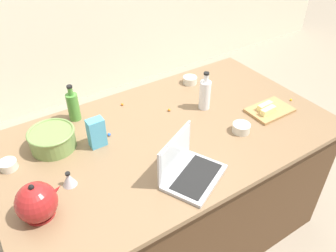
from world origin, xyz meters
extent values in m
plane|color=gray|center=(0.00, 0.00, 0.00)|extent=(12.00, 12.00, 0.00)
cube|color=#4C331E|center=(0.00, 0.00, 0.43)|extent=(1.88, 1.05, 0.87)
cube|color=#846647|center=(0.00, 0.00, 0.89)|extent=(1.94, 1.11, 0.03)
cube|color=#B7B7BC|center=(-0.09, -0.38, 0.91)|extent=(0.38, 0.33, 0.02)
cube|color=black|center=(-0.09, -0.39, 0.92)|extent=(0.31, 0.26, 0.00)
cube|color=#B7B7BC|center=(-0.14, -0.27, 1.02)|extent=(0.27, 0.14, 0.20)
cube|color=silver|center=(-0.14, -0.28, 1.02)|extent=(0.24, 0.12, 0.18)
cylinder|color=#72934C|center=(-0.59, 0.24, 0.95)|extent=(0.24, 0.24, 0.10)
cylinder|color=black|center=(-0.59, 0.24, 0.96)|extent=(0.20, 0.20, 0.09)
torus|color=#72934C|center=(-0.59, 0.24, 1.00)|extent=(0.25, 0.25, 0.01)
cylinder|color=white|center=(0.34, 0.10, 0.99)|extent=(0.07, 0.07, 0.19)
cylinder|color=white|center=(0.34, 0.10, 1.11)|extent=(0.03, 0.03, 0.05)
cylinder|color=black|center=(0.34, 0.10, 1.15)|extent=(0.03, 0.03, 0.01)
cylinder|color=#4C8C38|center=(-0.40, 0.43, 0.99)|extent=(0.07, 0.07, 0.17)
cylinder|color=#4C8C38|center=(-0.40, 0.43, 1.10)|extent=(0.03, 0.03, 0.05)
cylinder|color=black|center=(-0.40, 0.43, 1.13)|extent=(0.03, 0.03, 0.01)
cylinder|color=maroon|center=(-0.79, -0.18, 0.91)|extent=(0.13, 0.13, 0.01)
sphere|color=maroon|center=(-0.79, -0.18, 0.98)|extent=(0.18, 0.18, 0.18)
cone|color=maroon|center=(-0.71, -0.18, 1.00)|extent=(0.08, 0.03, 0.07)
sphere|color=black|center=(-0.79, -0.18, 1.07)|extent=(0.02, 0.02, 0.02)
cube|color=#AD7F4C|center=(0.66, -0.17, 0.91)|extent=(0.28, 0.19, 0.02)
cube|color=#F4E58C|center=(0.61, -0.19, 0.94)|extent=(0.11, 0.04, 0.04)
cube|color=#F4E58C|center=(0.63, -0.14, 0.94)|extent=(0.11, 0.04, 0.04)
cylinder|color=beige|center=(0.36, -0.22, 0.93)|extent=(0.10, 0.10, 0.05)
cylinder|color=beige|center=(-0.84, 0.20, 0.92)|extent=(0.09, 0.09, 0.04)
cylinder|color=beige|center=(0.45, 0.40, 0.92)|extent=(0.10, 0.10, 0.05)
cone|color=#B2B2B7|center=(-0.62, -0.08, 0.94)|extent=(0.07, 0.07, 0.07)
cylinder|color=black|center=(-0.62, -0.08, 0.97)|extent=(0.02, 0.02, 0.01)
cube|color=#4CA5CC|center=(-0.38, 0.12, 0.99)|extent=(0.09, 0.06, 0.17)
sphere|color=orange|center=(0.13, 0.18, 0.91)|extent=(0.02, 0.02, 0.02)
sphere|color=yellow|center=(0.87, -0.16, 0.91)|extent=(0.01, 0.01, 0.01)
sphere|color=orange|center=(-0.09, 0.40, 0.91)|extent=(0.02, 0.02, 0.02)
sphere|color=orange|center=(0.38, -0.22, 0.91)|extent=(0.01, 0.01, 0.01)
sphere|color=blue|center=(-0.30, 0.16, 0.91)|extent=(0.02, 0.02, 0.02)
camera|label=1|loc=(-0.85, -1.30, 2.11)|focal=36.34mm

